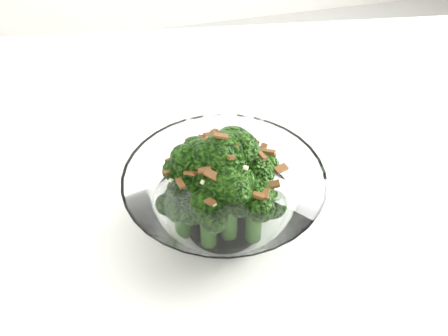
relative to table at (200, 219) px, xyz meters
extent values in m
cube|color=white|center=(0.00, 0.00, 0.05)|extent=(1.30, 0.96, 0.04)
cylinder|color=white|center=(0.58, 0.26, -0.33)|extent=(0.04, 0.04, 0.71)
cylinder|color=white|center=(0.01, -0.07, 0.07)|extent=(0.09, 0.09, 0.01)
cylinder|color=#2A5917|center=(0.01, -0.07, 0.12)|extent=(0.02, 0.02, 0.08)
sphere|color=#265710|center=(0.01, -0.07, 0.17)|extent=(0.05, 0.05, 0.05)
cylinder|color=#2A5917|center=(0.03, -0.06, 0.12)|extent=(0.02, 0.02, 0.07)
sphere|color=#265710|center=(0.03, -0.06, 0.16)|extent=(0.05, 0.05, 0.05)
cylinder|color=#2A5917|center=(0.00, -0.07, 0.11)|extent=(0.02, 0.02, 0.07)
sphere|color=#265710|center=(0.00, -0.07, 0.16)|extent=(0.05, 0.05, 0.05)
cylinder|color=#2A5917|center=(0.01, -0.10, 0.11)|extent=(0.02, 0.02, 0.07)
sphere|color=#265710|center=(0.01, -0.10, 0.16)|extent=(0.04, 0.04, 0.04)
cylinder|color=#2A5917|center=(0.05, -0.07, 0.11)|extent=(0.02, 0.02, 0.06)
sphere|color=#265710|center=(0.05, -0.07, 0.14)|extent=(0.04, 0.04, 0.04)
cylinder|color=#2A5917|center=(-0.02, -0.06, 0.10)|extent=(0.02, 0.02, 0.05)
sphere|color=#265710|center=(-0.02, -0.06, 0.14)|extent=(0.04, 0.04, 0.04)
cylinder|color=#2A5917|center=(0.04, -0.11, 0.10)|extent=(0.02, 0.02, 0.05)
sphere|color=#265710|center=(0.04, -0.11, 0.14)|extent=(0.04, 0.04, 0.04)
cylinder|color=#2A5917|center=(-0.01, -0.10, 0.10)|extent=(0.02, 0.02, 0.05)
sphere|color=#265710|center=(-0.01, -0.10, 0.14)|extent=(0.04, 0.04, 0.04)
cylinder|color=#2A5917|center=(0.06, -0.05, 0.10)|extent=(0.02, 0.02, 0.04)
sphere|color=#265710|center=(0.06, -0.05, 0.13)|extent=(0.04, 0.04, 0.04)
cylinder|color=#2A5917|center=(-0.03, -0.08, 0.10)|extent=(0.02, 0.02, 0.04)
sphere|color=#265710|center=(-0.03, -0.08, 0.13)|extent=(0.04, 0.04, 0.04)
cylinder|color=#2A5917|center=(0.02, -0.03, 0.10)|extent=(0.02, 0.02, 0.04)
sphere|color=#265710|center=(0.02, -0.03, 0.13)|extent=(0.04, 0.04, 0.04)
cylinder|color=#2A5917|center=(-0.01, -0.07, 0.10)|extent=(0.02, 0.02, 0.04)
sphere|color=#265710|center=(-0.01, -0.07, 0.13)|extent=(0.04, 0.04, 0.04)
cube|color=brown|center=(-0.03, -0.09, 0.16)|extent=(0.01, 0.02, 0.00)
cube|color=brown|center=(-0.04, -0.06, 0.15)|extent=(0.02, 0.01, 0.01)
cube|color=brown|center=(-0.01, -0.07, 0.18)|extent=(0.01, 0.01, 0.00)
cube|color=brown|center=(0.01, -0.03, 0.16)|extent=(0.01, 0.01, 0.01)
cube|color=brown|center=(0.06, -0.11, 0.15)|extent=(0.01, 0.01, 0.01)
cube|color=brown|center=(-0.02, -0.05, 0.16)|extent=(0.01, 0.02, 0.01)
cube|color=brown|center=(0.00, -0.03, 0.16)|extent=(0.01, 0.01, 0.01)
cube|color=brown|center=(0.04, -0.12, 0.16)|extent=(0.01, 0.01, 0.01)
cube|color=brown|center=(0.00, -0.07, 0.19)|extent=(0.01, 0.02, 0.01)
cube|color=brown|center=(0.00, -0.03, 0.16)|extent=(0.01, 0.01, 0.01)
cube|color=brown|center=(0.06, -0.04, 0.15)|extent=(0.01, 0.01, 0.01)
cube|color=brown|center=(0.05, -0.05, 0.16)|extent=(0.01, 0.01, 0.01)
cube|color=brown|center=(-0.01, -0.07, 0.18)|extent=(0.01, 0.01, 0.01)
cube|color=brown|center=(0.07, -0.06, 0.15)|extent=(0.01, 0.01, 0.01)
cube|color=brown|center=(0.00, -0.10, 0.17)|extent=(0.02, 0.01, 0.01)
cube|color=brown|center=(0.01, -0.04, 0.17)|extent=(0.01, 0.02, 0.01)
cube|color=brown|center=(-0.02, -0.08, 0.17)|extent=(0.01, 0.01, 0.01)
cube|color=brown|center=(0.02, -0.09, 0.19)|extent=(0.01, 0.01, 0.01)
cube|color=brown|center=(-0.01, -0.09, 0.17)|extent=(0.01, 0.01, 0.01)
cube|color=brown|center=(0.03, -0.04, 0.16)|extent=(0.01, 0.02, 0.00)
cube|color=brown|center=(0.02, -0.08, 0.19)|extent=(0.01, 0.01, 0.01)
cube|color=brown|center=(0.02, -0.03, 0.17)|extent=(0.01, 0.01, 0.01)
cube|color=brown|center=(0.06, -0.05, 0.15)|extent=(0.01, 0.01, 0.01)
cube|color=brown|center=(0.02, -0.08, 0.19)|extent=(0.01, 0.01, 0.01)
cube|color=brown|center=(0.02, -0.07, 0.19)|extent=(0.02, 0.02, 0.01)
cube|color=brown|center=(-0.01, -0.12, 0.16)|extent=(0.01, 0.01, 0.01)
cube|color=brown|center=(0.07, -0.06, 0.15)|extent=(0.02, 0.01, 0.01)
cube|color=brown|center=(0.02, -0.08, 0.19)|extent=(0.01, 0.01, 0.01)
cube|color=brown|center=(0.05, -0.08, 0.17)|extent=(0.01, 0.01, 0.01)
cube|color=brown|center=(0.01, -0.07, 0.20)|extent=(0.02, 0.01, 0.01)
cube|color=brown|center=(0.00, -0.07, 0.18)|extent=(0.01, 0.01, 0.01)
cube|color=brown|center=(-0.03, -0.05, 0.15)|extent=(0.01, 0.01, 0.01)
cube|color=brown|center=(-0.01, -0.02, 0.15)|extent=(0.01, 0.01, 0.01)
cube|color=brown|center=(-0.03, -0.06, 0.16)|extent=(0.02, 0.01, 0.01)
cube|color=brown|center=(0.07, -0.08, 0.15)|extent=(0.02, 0.01, 0.01)
cube|color=brown|center=(0.04, -0.12, 0.16)|extent=(0.01, 0.01, 0.00)
cube|color=beige|center=(0.01, -0.03, 0.16)|extent=(0.00, 0.00, 0.00)
cube|color=beige|center=(0.03, -0.10, 0.18)|extent=(0.01, 0.01, 0.00)
cube|color=beige|center=(0.01, -0.10, 0.17)|extent=(0.01, 0.00, 0.00)
cube|color=beige|center=(-0.03, -0.05, 0.16)|extent=(0.01, 0.01, 0.01)
cube|color=beige|center=(0.00, -0.04, 0.16)|extent=(0.00, 0.00, 0.00)
cube|color=beige|center=(-0.04, -0.08, 0.15)|extent=(0.01, 0.01, 0.00)
cube|color=beige|center=(0.00, -0.05, 0.17)|extent=(0.00, 0.00, 0.00)
cube|color=beige|center=(0.05, -0.06, 0.17)|extent=(0.00, 0.00, 0.00)
cube|color=beige|center=(0.01, -0.07, 0.19)|extent=(0.01, 0.01, 0.00)
cube|color=beige|center=(0.00, -0.05, 0.17)|extent=(0.01, 0.01, 0.00)
cube|color=beige|center=(-0.01, -0.12, 0.16)|extent=(0.01, 0.00, 0.00)
cube|color=beige|center=(0.02, -0.11, 0.17)|extent=(0.01, 0.01, 0.01)
cube|color=beige|center=(-0.03, -0.05, 0.16)|extent=(0.01, 0.01, 0.00)
cube|color=beige|center=(-0.01, -0.10, 0.17)|extent=(0.01, 0.01, 0.00)
cube|color=beige|center=(0.04, -0.05, 0.17)|extent=(0.01, 0.01, 0.00)
camera|label=1|loc=(-0.07, -0.43, 0.50)|focal=40.00mm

